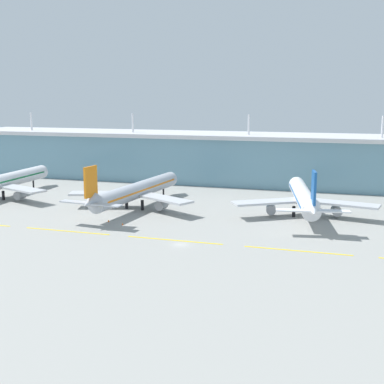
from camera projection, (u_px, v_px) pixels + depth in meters
The scene contains 9 objects.
ground_plane at pixel (181, 245), 137.16m from camera, with size 600.00×600.00×0.00m, color gray.
terminal_building at pixel (250, 159), 232.58m from camera, with size 288.00×34.00×32.04m.
airliner_near_middle at pixel (136, 191), 180.77m from camera, with size 48.55×66.20×18.90m.
airliner_far_middle at pixel (304, 197), 169.24m from camera, with size 47.99×58.77×18.90m.
taxiway_stripe_mid_west at pixel (67, 231), 150.95m from camera, with size 28.00×0.70×0.04m, color yellow.
taxiway_stripe_centre at pixel (174, 240), 141.28m from camera, with size 28.00×0.70×0.04m, color yellow.
taxiway_stripe_mid_east at pixel (297, 251), 131.60m from camera, with size 28.00×0.70×0.04m, color yellow.
safety_cone_left_wingtip at pixel (108, 221), 162.38m from camera, with size 0.56×0.56×0.70m, color orange.
safety_cone_nose_front at pixel (123, 224), 158.19m from camera, with size 0.56×0.56×0.70m, color orange.
Camera 1 is at (41.24, -125.60, 39.40)m, focal length 47.16 mm.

